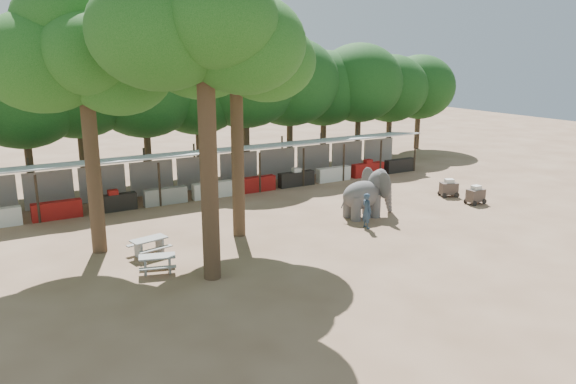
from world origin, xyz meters
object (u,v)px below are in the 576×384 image
cart_back (449,188)px  handler (367,211)px  cart_front (476,195)px  elephant (368,193)px  yard_tree_back (230,42)px  yard_tree_center (198,20)px  yard_tree_left (78,51)px  picnic_table_far (149,244)px  picnic_table_near (157,262)px

cart_back → handler: bearing=-141.7°
cart_back → cart_front: bearing=-65.9°
elephant → cart_back: elephant is taller
yard_tree_back → elephant: 10.25m
yard_tree_center → handler: bearing=11.1°
yard_tree_left → cart_back: yard_tree_left is taller
elephant → cart_front: (6.60, -1.12, -0.68)m
yard_tree_center → cart_front: 18.96m
elephant → cart_back: (6.52, 0.79, -0.68)m
picnic_table_far → cart_back: size_ratio=1.35×
yard_tree_left → yard_tree_center: 5.92m
yard_tree_left → picnic_table_far: size_ratio=6.57×
elephant → handler: 2.03m
picnic_table_near → elephant: bearing=26.0°
yard_tree_back → cart_front: (13.71, -1.83, -8.03)m
picnic_table_far → cart_front: size_ratio=1.58×
cart_back → elephant: bearing=-151.5°
yard_tree_back → cart_back: bearing=0.3°
picnic_table_near → handler: bearing=18.6°
yard_tree_back → yard_tree_left: bearing=170.5°
yard_tree_center → yard_tree_left: bearing=121.0°
handler → cart_front: bearing=-82.6°
handler → picnic_table_near: size_ratio=1.04×
elephant → picnic_table_near: elephant is taller
yard_tree_left → picnic_table_far: yard_tree_left is taller
picnic_table_near → cart_back: size_ratio=1.32×
cart_back → yard_tree_center: bearing=-144.6°
yard_tree_center → elephant: 13.31m
handler → picnic_table_far: (-10.02, 1.58, -0.38)m
elephant → cart_front: bearing=-9.1°
cart_front → picnic_table_near: bearing=-177.5°
yard_tree_center → elephant: bearing=18.0°
picnic_table_near → cart_front: bearing=19.0°
yard_tree_left → elephant: bearing=-7.5°
yard_tree_center → picnic_table_far: yard_tree_center is taller
yard_tree_left → yard_tree_center: size_ratio=0.92×
yard_tree_left → picnic_table_far: bearing=-43.0°
picnic_table_far → yard_tree_center: bearing=-81.8°
yard_tree_back → yard_tree_center: bearing=-126.9°
yard_tree_center → elephant: yard_tree_center is taller
picnic_table_far → cart_front: bearing=-15.2°
yard_tree_left → elephant: (13.10, -1.71, -7.01)m
picnic_table_far → cart_back: cart_back is taller
yard_tree_left → elephant: yard_tree_left is taller
yard_tree_back → handler: (5.83, -2.26, -7.69)m
handler → picnic_table_far: 10.15m
handler → cart_back: (7.79, 2.34, -0.34)m
yard_tree_left → yard_tree_back: yard_tree_back is taller
elephant → picnic_table_near: size_ratio=1.88×
cart_front → yard_tree_back: bearing=172.2°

